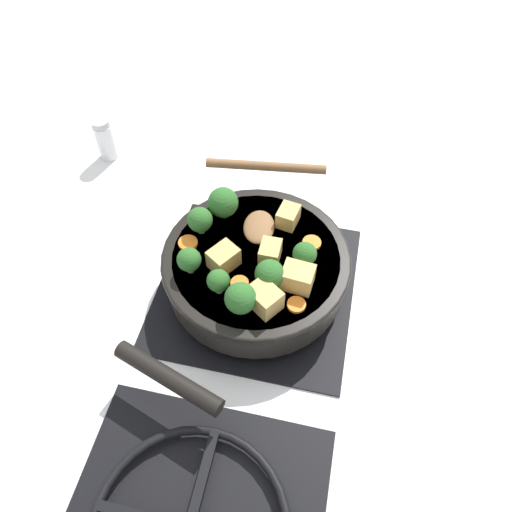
% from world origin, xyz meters
% --- Properties ---
extents(ground_plane, '(2.40, 2.40, 0.00)m').
position_xyz_m(ground_plane, '(0.00, 0.00, 0.00)').
color(ground_plane, white).
extents(front_burner_grate, '(0.31, 0.31, 0.03)m').
position_xyz_m(front_burner_grate, '(0.00, 0.00, 0.01)').
color(front_burner_grate, black).
rests_on(front_burner_grate, ground_plane).
extents(skillet_pan, '(0.29, 0.39, 0.06)m').
position_xyz_m(skillet_pan, '(0.00, 0.00, 0.06)').
color(skillet_pan, black).
rests_on(skillet_pan, front_burner_grate).
extents(wooden_spoon, '(0.21, 0.19, 0.02)m').
position_xyz_m(wooden_spoon, '(0.02, -0.12, 0.09)').
color(wooden_spoon, brown).
rests_on(wooden_spoon, skillet_pan).
extents(tofu_cube_center_large, '(0.03, 0.04, 0.03)m').
position_xyz_m(tofu_cube_center_large, '(-0.02, -0.00, 0.10)').
color(tofu_cube_center_large, tan).
rests_on(tofu_cube_center_large, skillet_pan).
extents(tofu_cube_near_handle, '(0.05, 0.05, 0.03)m').
position_xyz_m(tofu_cube_near_handle, '(0.04, 0.03, 0.10)').
color(tofu_cube_near_handle, tan).
rests_on(tofu_cube_near_handle, skillet_pan).
extents(tofu_cube_east_chunk, '(0.04, 0.04, 0.03)m').
position_xyz_m(tofu_cube_east_chunk, '(-0.03, -0.08, 0.10)').
color(tofu_cube_east_chunk, tan).
rests_on(tofu_cube_east_chunk, skillet_pan).
extents(tofu_cube_west_chunk, '(0.06, 0.05, 0.04)m').
position_xyz_m(tofu_cube_west_chunk, '(-0.03, 0.08, 0.10)').
color(tofu_cube_west_chunk, tan).
rests_on(tofu_cube_west_chunk, skillet_pan).
extents(tofu_cube_back_piece, '(0.05, 0.04, 0.03)m').
position_xyz_m(tofu_cube_back_piece, '(-0.07, 0.04, 0.10)').
color(tofu_cube_back_piece, tan).
rests_on(tofu_cube_back_piece, skillet_pan).
extents(broccoli_floret_near_spoon, '(0.05, 0.05, 0.05)m').
position_xyz_m(broccoli_floret_near_spoon, '(0.07, -0.07, 0.12)').
color(broccoli_floret_near_spoon, '#709956').
rests_on(broccoli_floret_near_spoon, skillet_pan).
extents(broccoli_floret_center_top, '(0.04, 0.04, 0.05)m').
position_xyz_m(broccoli_floret_center_top, '(0.09, -0.03, 0.11)').
color(broccoli_floret_center_top, '#709956').
rests_on(broccoli_floret_center_top, skillet_pan).
extents(broccoli_floret_east_rim, '(0.04, 0.04, 0.04)m').
position_xyz_m(broccoli_floret_east_rim, '(-0.07, -0.00, 0.11)').
color(broccoli_floret_east_rim, '#709956').
rests_on(broccoli_floret_east_rim, skillet_pan).
extents(broccoli_floret_west_rim, '(0.03, 0.03, 0.04)m').
position_xyz_m(broccoli_floret_west_rim, '(0.04, 0.07, 0.11)').
color(broccoli_floret_west_rim, '#709956').
rests_on(broccoli_floret_west_rim, skillet_pan).
extents(broccoli_floret_north_edge, '(0.04, 0.04, 0.05)m').
position_xyz_m(broccoli_floret_north_edge, '(-0.03, 0.05, 0.11)').
color(broccoli_floret_north_edge, '#709956').
rests_on(broccoli_floret_north_edge, skillet_pan).
extents(broccoli_floret_south_cluster, '(0.04, 0.04, 0.05)m').
position_xyz_m(broccoli_floret_south_cluster, '(0.00, 0.10, 0.11)').
color(broccoli_floret_south_cluster, '#709956').
rests_on(broccoli_floret_south_cluster, skillet_pan).
extents(broccoli_floret_mid_floret, '(0.04, 0.04, 0.04)m').
position_xyz_m(broccoli_floret_mid_floret, '(0.09, 0.05, 0.11)').
color(broccoli_floret_mid_floret, '#709956').
rests_on(broccoli_floret_mid_floret, skillet_pan).
extents(carrot_slice_orange_thin, '(0.03, 0.03, 0.01)m').
position_xyz_m(carrot_slice_orange_thin, '(-0.07, 0.07, 0.09)').
color(carrot_slice_orange_thin, orange).
rests_on(carrot_slice_orange_thin, skillet_pan).
extents(carrot_slice_near_center, '(0.03, 0.03, 0.01)m').
position_xyz_m(carrot_slice_near_center, '(0.01, 0.06, 0.09)').
color(carrot_slice_near_center, orange).
rests_on(carrot_slice_near_center, skillet_pan).
extents(carrot_slice_edge_slice, '(0.03, 0.03, 0.01)m').
position_xyz_m(carrot_slice_edge_slice, '(0.11, -0.00, 0.09)').
color(carrot_slice_edge_slice, orange).
rests_on(carrot_slice_edge_slice, skillet_pan).
extents(carrot_slice_under_broccoli, '(0.03, 0.03, 0.01)m').
position_xyz_m(carrot_slice_under_broccoli, '(-0.08, -0.04, 0.09)').
color(carrot_slice_under_broccoli, orange).
rests_on(carrot_slice_under_broccoli, skillet_pan).
extents(salt_shaker, '(0.04, 0.04, 0.09)m').
position_xyz_m(salt_shaker, '(0.36, -0.25, 0.04)').
color(salt_shaker, white).
rests_on(salt_shaker, ground_plane).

